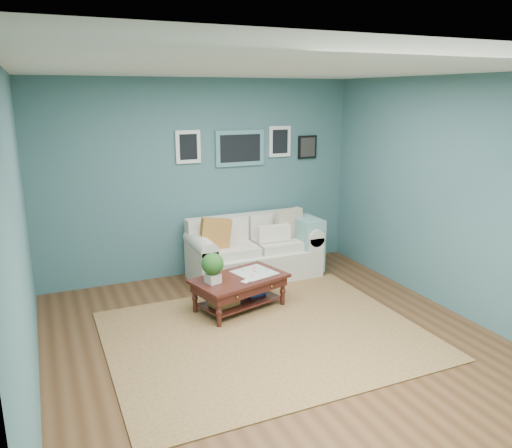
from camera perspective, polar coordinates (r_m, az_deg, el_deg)
room_shell at (r=4.74m, az=3.11°, el=0.83°), size 5.00×5.02×2.70m
area_rug at (r=5.43m, az=1.15°, el=-12.56°), size 3.25×2.60×0.01m
loveseat at (r=6.97m, az=0.25°, el=-2.95°), size 1.82×0.82×0.93m
coffee_table at (r=5.89m, az=-2.39°, el=-6.81°), size 1.21×0.89×0.76m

